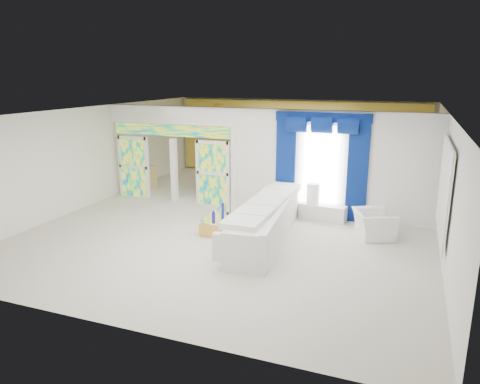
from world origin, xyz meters
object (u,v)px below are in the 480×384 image
at_px(console_table, 323,212).
at_px(white_sofa, 267,222).
at_px(armchair, 374,224).
at_px(grand_piano, 232,173).
at_px(coffee_table, 221,221).

bearing_deg(console_table, white_sofa, -117.72).
xyz_separation_m(armchair, grand_piano, (-5.24, 3.60, 0.18)).
height_order(armchair, grand_piano, grand_piano).
relative_size(white_sofa, armchair, 4.33).
height_order(white_sofa, console_table, white_sofa).
relative_size(white_sofa, console_table, 3.43).
xyz_separation_m(console_table, grand_piano, (-3.80, 2.64, 0.30)).
bearing_deg(grand_piano, console_table, -54.01).
bearing_deg(coffee_table, grand_piano, 108.34).
xyz_separation_m(white_sofa, coffee_table, (-1.35, 0.30, -0.24)).
distance_m(console_table, grand_piano, 4.63).
relative_size(console_table, armchair, 1.26).
bearing_deg(grand_piano, armchair, -53.74).
bearing_deg(white_sofa, armchair, 16.89).
relative_size(console_table, grand_piano, 0.63).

